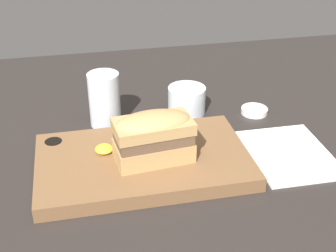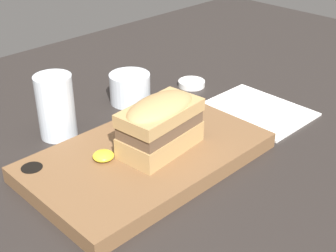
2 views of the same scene
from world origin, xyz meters
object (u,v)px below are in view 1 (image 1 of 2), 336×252
at_px(wine_glass, 187,102).
at_px(napkin, 289,154).
at_px(sandwich, 153,135).
at_px(serving_board, 143,161).
at_px(condiment_dish, 254,111).
at_px(water_glass, 105,103).

height_order(wine_glass, napkin, wine_glass).
bearing_deg(sandwich, serving_board, 141.55).
xyz_separation_m(napkin, condiment_dish, (-0.00, 0.17, 0.00)).
relative_size(wine_glass, condiment_dish, 1.41).
xyz_separation_m(sandwich, napkin, (0.26, -0.00, -0.07)).
height_order(serving_board, condiment_dish, serving_board).
xyz_separation_m(water_glass, wine_glass, (0.18, 0.01, -0.02)).
bearing_deg(wine_glass, water_glass, -175.54).
xyz_separation_m(serving_board, napkin, (0.28, -0.02, -0.01)).
bearing_deg(serving_board, napkin, -3.25).
xyz_separation_m(serving_board, water_glass, (-0.05, 0.18, 0.04)).
relative_size(sandwich, water_glass, 1.23).
bearing_deg(water_glass, serving_board, -74.54).
xyz_separation_m(sandwich, condiment_dish, (0.26, 0.17, -0.07)).
bearing_deg(water_glass, wine_glass, 4.46).
bearing_deg(sandwich, wine_glass, 61.47).
relative_size(serving_board, sandwich, 2.70).
xyz_separation_m(water_glass, condiment_dish, (0.33, -0.02, -0.04)).
bearing_deg(water_glass, napkin, -30.52).
bearing_deg(sandwich, water_glass, 109.28).
height_order(serving_board, wine_glass, wine_glass).
distance_m(water_glass, napkin, 0.39).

